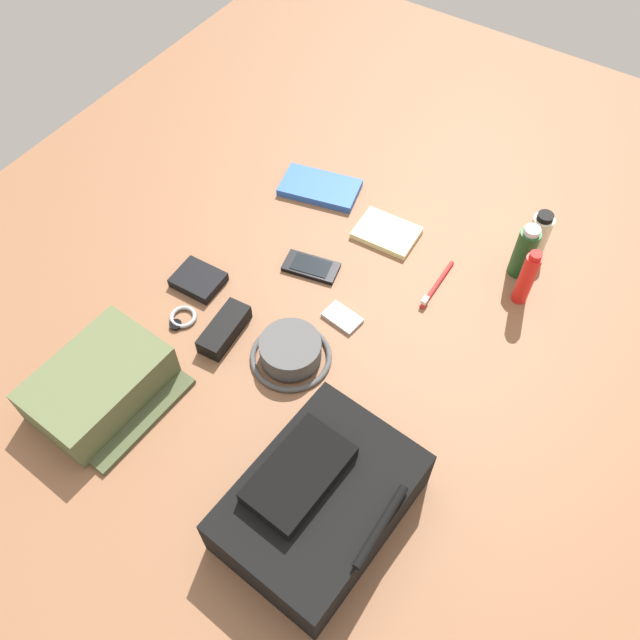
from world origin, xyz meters
The scene contains 15 objects.
ground_plane centered at (0.00, 0.00, -0.01)m, with size 2.64×2.02×0.02m, color brown.
backpack centered at (0.35, 0.23, 0.06)m, with size 0.37×0.28×0.15m.
toiletry_pouch centered at (0.38, -0.28, 0.05)m, with size 0.28×0.24×0.10m.
bucket_hat centered at (0.10, -0.01, 0.03)m, with size 0.18×0.18×0.06m.
lotion_bottle centered at (-0.49, 0.31, 0.06)m, with size 0.05×0.05×0.12m.
shampoo_bottle centered at (-0.40, 0.30, 0.07)m, with size 0.05×0.05×0.15m.
sunscreen_spray centered at (-0.33, 0.34, 0.08)m, with size 0.04×0.04×0.16m.
paperback_novel centered at (-0.37, -0.24, 0.01)m, with size 0.16×0.22×0.02m.
cell_phone centered at (-0.14, -0.12, 0.01)m, with size 0.09×0.14×0.01m.
media_player centered at (-0.05, 0.02, 0.01)m, with size 0.06×0.09×0.01m.
wristwatch centered at (0.15, -0.28, 0.01)m, with size 0.07×0.06×0.01m.
toothbrush centered at (-0.25, 0.16, 0.01)m, with size 0.16×0.01×0.02m.
wallet centered at (0.04, -0.31, 0.01)m, with size 0.09×0.11×0.02m, color black.
notepad centered at (-0.33, -0.02, 0.01)m, with size 0.11×0.15×0.02m, color beige.
sunglasses_case centered at (0.12, -0.17, 0.02)m, with size 0.14×0.06×0.04m, color black.
Camera 1 is at (0.70, 0.46, 1.22)m, focal length 37.07 mm.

